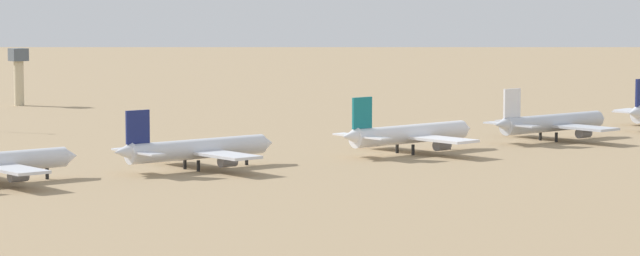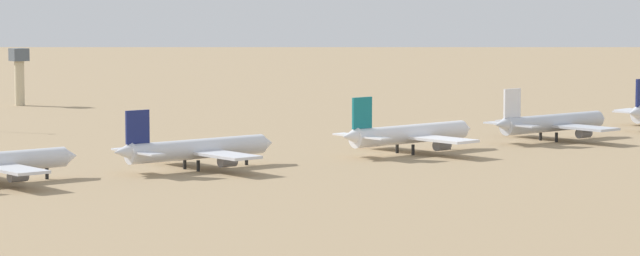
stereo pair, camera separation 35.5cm
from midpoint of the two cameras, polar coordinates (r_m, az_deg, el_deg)
The scene contains 6 objects.
ground at distance 320.46m, azimuth 3.07°, elevation -1.01°, with size 4000.00×4000.00×0.00m, color #9E8460.
ridge_far_east at distance 1443.14m, azimuth -2.61°, elevation 5.21°, with size 333.30×310.05×65.22m, color slate.
parked_jet_navy_3 at distance 289.05m, azimuth -5.02°, elevation -0.86°, with size 39.42×33.25×13.01m.
parked_jet_teal_4 at distance 318.43m, azimuth 3.66°, elevation -0.25°, with size 40.93×34.66×13.52m.
parked_jet_white_5 at distance 350.65m, azimuth 9.42°, elevation 0.20°, with size 41.05×34.67×13.55m.
control_tower at distance 469.35m, azimuth -12.09°, elevation 2.27°, with size 5.20×5.20×18.75m.
Camera 2 is at (-194.45, -252.25, 35.31)m, focal length 78.83 mm.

